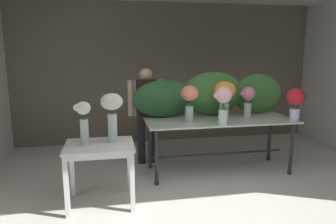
{
  "coord_description": "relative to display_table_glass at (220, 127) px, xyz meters",
  "views": [
    {
      "loc": [
        -1.12,
        -2.41,
        1.77
      ],
      "look_at": [
        -0.4,
        1.44,
        1.0
      ],
      "focal_mm": 33.16,
      "sensor_mm": 36.0,
      "label": 1
    }
  ],
  "objects": [
    {
      "name": "foliage_backdrop",
      "position": [
        -0.11,
        0.29,
        0.43
      ],
      "size": [
        2.36,
        0.29,
        0.67
      ],
      "color": "#28562D",
      "rests_on": "display_table_glass"
    },
    {
      "name": "vase_cream_lisianthus_tall",
      "position": [
        -1.54,
        -0.64,
        0.43
      ],
      "size": [
        0.25,
        0.25,
        0.58
      ],
      "color": "silver",
      "rests_on": "side_table_white"
    },
    {
      "name": "florist",
      "position": [
        -1.01,
        0.56,
        0.26
      ],
      "size": [
        0.56,
        0.24,
        1.54
      ],
      "color": "#232328",
      "rests_on": "ground"
    },
    {
      "name": "display_table_glass",
      "position": [
        0.0,
        0.0,
        0.0
      ],
      "size": [
        2.17,
        0.83,
        0.8
      ],
      "color": "silver",
      "rests_on": "ground"
    },
    {
      "name": "ground_plane",
      "position": [
        -0.43,
        0.05,
        -0.68
      ],
      "size": [
        8.03,
        8.03,
        0.0
      ],
      "primitive_type": "plane",
      "color": "beige"
    },
    {
      "name": "vase_white_roses_tall",
      "position": [
        -1.86,
        -0.7,
        0.34
      ],
      "size": [
        0.19,
        0.16,
        0.5
      ],
      "color": "silver",
      "rests_on": "side_table_white"
    },
    {
      "name": "vase_sunset_carnations",
      "position": [
        0.07,
        0.04,
        0.49
      ],
      "size": [
        0.32,
        0.32,
        0.55
      ],
      "color": "silver",
      "rests_on": "display_table_glass"
    },
    {
      "name": "vase_crimson_hydrangea",
      "position": [
        1.0,
        -0.3,
        0.41
      ],
      "size": [
        0.26,
        0.25,
        0.46
      ],
      "color": "silver",
      "rests_on": "display_table_glass"
    },
    {
      "name": "vase_blush_lilies",
      "position": [
        -0.08,
        -0.32,
        0.43
      ],
      "size": [
        0.25,
        0.22,
        0.51
      ],
      "color": "silver",
      "rests_on": "display_table_glass"
    },
    {
      "name": "side_table_white",
      "position": [
        -1.7,
        -0.7,
        -0.05
      ],
      "size": [
        0.78,
        0.61,
        0.73
      ],
      "color": "white",
      "rests_on": "ground"
    },
    {
      "name": "wall_back",
      "position": [
        -0.43,
        1.87,
        0.66
      ],
      "size": [
        5.97,
        0.12,
        2.68
      ],
      "primitive_type": "cube",
      "color": "#706656",
      "rests_on": "ground"
    },
    {
      "name": "vase_rosy_roses",
      "position": [
        0.47,
        0.1,
        0.4
      ],
      "size": [
        0.23,
        0.2,
        0.46
      ],
      "color": "silver",
      "rests_on": "display_table_glass"
    },
    {
      "name": "vase_coral_snapdragons",
      "position": [
        -0.48,
        -0.08,
        0.45
      ],
      "size": [
        0.24,
        0.24,
        0.51
      ],
      "color": "silver",
      "rests_on": "display_table_glass"
    }
  ]
}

